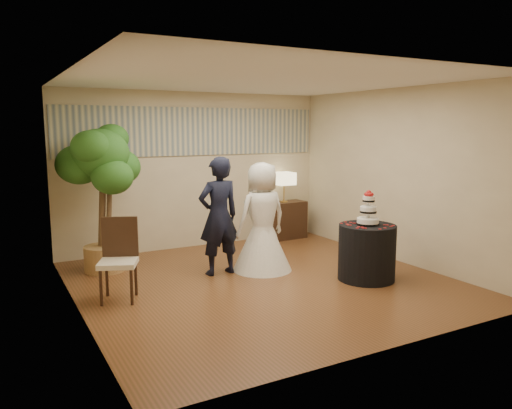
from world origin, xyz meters
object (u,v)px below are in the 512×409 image
wedding_cake (368,208)px  side_chair (118,261)px  cake_table (367,252)px  bride (262,217)px  groom (219,216)px  table_lamp (284,187)px  console (284,220)px  ficus_tree (102,197)px

wedding_cake → side_chair: wedding_cake is taller
wedding_cake → side_chair: size_ratio=0.48×
cake_table → bride: bearing=132.9°
groom → wedding_cake: size_ratio=3.52×
cake_table → table_lamp: 2.95m
cake_table → console: cake_table is taller
wedding_cake → ficus_tree: bearing=144.8°
cake_table → table_lamp: size_ratio=1.40×
groom → table_lamp: size_ratio=3.03×
ficus_tree → side_chair: bearing=-95.1°
table_lamp → ficus_tree: ficus_tree is taller
groom → bride: size_ratio=1.06×
cake_table → ficus_tree: (-3.21, 2.26, 0.74)m
bride → ficus_tree: bearing=-31.1°
groom → table_lamp: groom is taller
bride → console: bride is taller
wedding_cake → ficus_tree: size_ratio=0.22×
bride → side_chair: 2.31m
console → groom: bearing=-145.9°
wedding_cake → console: wedding_cake is taller
ficus_tree → side_chair: size_ratio=2.19×
groom → table_lamp: (2.12, 1.58, 0.14)m
console → ficus_tree: (-3.59, -0.59, 0.77)m
cake_table → table_lamp: (0.38, 2.86, 0.62)m
bride → cake_table: size_ratio=2.05×
bride → table_lamp: bride is taller
table_lamp → ficus_tree: size_ratio=0.25×
wedding_cake → groom: bearing=143.7°
table_lamp → side_chair: table_lamp is taller
table_lamp → console: bearing=0.0°
bride → wedding_cake: size_ratio=3.33×
bride → console: 2.28m
bride → side_chair: (-2.27, -0.33, -0.31)m
bride → side_chair: bride is taller
wedding_cake → table_lamp: (0.38, 2.86, -0.03)m
bride → ficus_tree: ficus_tree is taller
bride → wedding_cake: (1.07, -1.15, 0.22)m
table_lamp → bride: bearing=-130.4°
bride → cake_table: bride is taller
groom → bride: bearing=166.6°
table_lamp → cake_table: bearing=-97.5°
wedding_cake → table_lamp: size_ratio=0.86×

